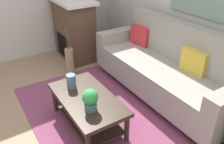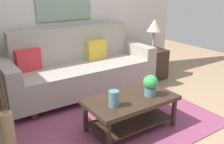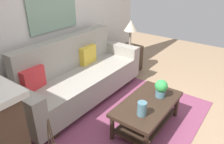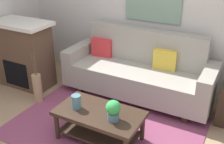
# 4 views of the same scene
# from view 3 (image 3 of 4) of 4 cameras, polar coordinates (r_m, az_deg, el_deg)

# --- Properties ---
(ground_plane) EXTENTS (8.84, 8.84, 0.00)m
(ground_plane) POSITION_cam_3_polar(r_m,az_deg,el_deg) (3.11, 12.63, -16.61)
(ground_plane) COLOR #9E7F60
(wall_back) EXTENTS (4.84, 0.10, 2.70)m
(wall_back) POSITION_cam_3_polar(r_m,az_deg,el_deg) (3.67, -16.62, 13.69)
(wall_back) COLOR silver
(wall_back) RESTS_ON ground_plane
(area_rug) EXTENTS (2.57, 1.79, 0.01)m
(area_rug) POSITION_cam_3_polar(r_m,az_deg,el_deg) (3.27, 4.50, -13.29)
(area_rug) COLOR #843D5B
(area_rug) RESTS_ON ground_plane
(couch) EXTENTS (2.40, 0.84, 1.08)m
(couch) POSITION_cam_3_polar(r_m,az_deg,el_deg) (3.62, -8.98, -1.27)
(couch) COLOR gray
(couch) RESTS_ON ground_plane
(throw_pillow_crimson) EXTENTS (0.37, 0.17, 0.32)m
(throw_pillow_crimson) POSITION_cam_3_polar(r_m,az_deg,el_deg) (3.18, -20.57, -1.72)
(throw_pillow_crimson) COLOR red
(throw_pillow_crimson) RESTS_ON couch
(throw_pillow_mustard) EXTENTS (0.37, 0.15, 0.32)m
(throw_pillow_mustard) POSITION_cam_3_polar(r_m,az_deg,el_deg) (3.84, -6.58, 4.65)
(throw_pillow_mustard) COLOR gold
(throw_pillow_mustard) RESTS_ON couch
(coffee_table) EXTENTS (1.10, 0.60, 0.43)m
(coffee_table) POSITION_cam_3_polar(r_m,az_deg,el_deg) (3.03, 9.52, -9.85)
(coffee_table) COLOR #332319
(coffee_table) RESTS_ON ground_plane
(tabletop_vase) EXTENTS (0.12, 0.12, 0.19)m
(tabletop_vase) POSITION_cam_3_polar(r_m,az_deg,el_deg) (2.67, 8.09, -9.80)
(tabletop_vase) COLOR slate
(tabletop_vase) RESTS_ON coffee_table
(potted_plant_tabletop) EXTENTS (0.18, 0.18, 0.26)m
(potted_plant_tabletop) POSITION_cam_3_polar(r_m,az_deg,el_deg) (3.05, 13.11, -4.20)
(potted_plant_tabletop) COLOR slate
(potted_plant_tabletop) RESTS_ON coffee_table
(side_table) EXTENTS (0.44, 0.44, 0.56)m
(side_table) POSITION_cam_3_polar(r_m,az_deg,el_deg) (4.71, 4.74, 3.65)
(side_table) COLOR #332319
(side_table) RESTS_ON ground_plane
(table_lamp) EXTENTS (0.28, 0.28, 0.57)m
(table_lamp) POSITION_cam_3_polar(r_m,az_deg,el_deg) (4.48, 5.08, 12.10)
(table_lamp) COLOR gray
(table_lamp) RESTS_ON side_table
(floor_vase_branch_a) EXTENTS (0.03, 0.02, 0.36)m
(floor_vase_branch_a) POSITION_cam_3_polar(r_m,az_deg,el_deg) (2.18, -15.94, -15.75)
(floor_vase_branch_a) COLOR brown
(floor_vase_branch_a) RESTS_ON floor_vase
(floor_vase_branch_b) EXTENTS (0.02, 0.05, 0.36)m
(floor_vase_branch_b) POSITION_cam_3_polar(r_m,az_deg,el_deg) (2.18, -16.87, -15.93)
(floor_vase_branch_b) COLOR brown
(floor_vase_branch_b) RESTS_ON floor_vase
(floor_vase_branch_c) EXTENTS (0.04, 0.02, 0.36)m
(floor_vase_branch_c) POSITION_cam_3_polar(r_m,az_deg,el_deg) (2.16, -16.27, -16.34)
(floor_vase_branch_c) COLOR brown
(floor_vase_branch_c) RESTS_ON floor_vase
(framed_painting) EXTENTS (0.95, 0.03, 0.81)m
(framed_painting) POSITION_cam_3_polar(r_m,az_deg,el_deg) (3.61, -15.80, 17.06)
(framed_painting) COLOR gray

